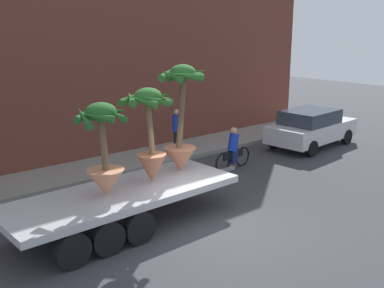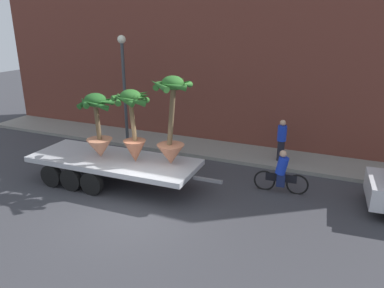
# 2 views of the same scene
# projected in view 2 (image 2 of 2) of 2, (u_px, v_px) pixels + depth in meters

# --- Properties ---
(ground_plane) EXTENTS (60.00, 60.00, 0.00)m
(ground_plane) POSITION_uv_depth(u_px,v_px,m) (135.00, 211.00, 11.39)
(ground_plane) COLOR #38383D
(sidewalk) EXTENTS (24.00, 2.20, 0.15)m
(sidewalk) POSITION_uv_depth(u_px,v_px,m) (206.00, 149.00, 16.66)
(sidewalk) COLOR gray
(sidewalk) RESTS_ON ground
(building_facade) EXTENTS (24.00, 1.20, 9.69)m
(building_facade) POSITION_uv_depth(u_px,v_px,m) (221.00, 37.00, 16.60)
(building_facade) COLOR brown
(building_facade) RESTS_ON ground
(flatbed_trailer) EXTENTS (7.08, 2.37, 0.98)m
(flatbed_trailer) POSITION_uv_depth(u_px,v_px,m) (108.00, 163.00, 13.17)
(flatbed_trailer) COLOR #B7BABF
(flatbed_trailer) RESTS_ON ground
(potted_palm_rear) EXTENTS (1.38, 1.50, 2.98)m
(potted_palm_rear) POSITION_uv_depth(u_px,v_px,m) (171.00, 125.00, 12.04)
(potted_palm_rear) COLOR #C17251
(potted_palm_rear) RESTS_ON flatbed_trailer
(potted_palm_middle) EXTENTS (1.36, 1.41, 2.50)m
(potted_palm_middle) POSITION_uv_depth(u_px,v_px,m) (133.00, 125.00, 12.26)
(potted_palm_middle) COLOR #B26647
(potted_palm_middle) RESTS_ON flatbed_trailer
(potted_palm_front) EXTENTS (1.28, 1.35, 2.29)m
(potted_palm_front) POSITION_uv_depth(u_px,v_px,m) (98.00, 127.00, 12.78)
(potted_palm_front) COLOR tan
(potted_palm_front) RESTS_ON flatbed_trailer
(cyclist) EXTENTS (1.84, 0.38, 1.54)m
(cyclist) POSITION_uv_depth(u_px,v_px,m) (281.00, 174.00, 12.48)
(cyclist) COLOR black
(cyclist) RESTS_ON ground
(pedestrian_near_gate) EXTENTS (0.36, 0.36, 1.71)m
(pedestrian_near_gate) POSITION_uv_depth(u_px,v_px,m) (282.00, 140.00, 14.78)
(pedestrian_near_gate) COLOR black
(pedestrian_near_gate) RESTS_ON sidewalk
(street_lamp) EXTENTS (0.36, 0.36, 4.83)m
(street_lamp) POSITION_uv_depth(u_px,v_px,m) (124.00, 76.00, 16.32)
(street_lamp) COLOR #383D42
(street_lamp) RESTS_ON sidewalk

